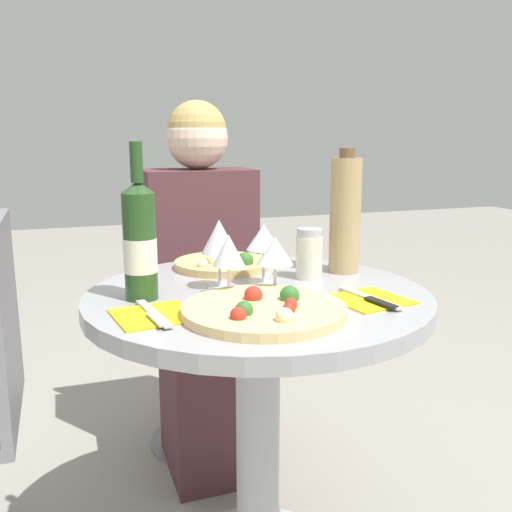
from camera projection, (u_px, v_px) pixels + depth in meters
dining_table at (258, 375)px, 1.35m from camera, size 0.79×0.79×0.75m
chair_behind_diner at (196, 319)px, 2.06m from camera, size 0.43×0.43×0.91m
seated_diner at (206, 301)px, 1.91m from camera, size 0.36×0.44×1.21m
pizza_large at (264, 309)px, 1.13m from camera, size 0.33×0.33×0.05m
pizza_small_far at (223, 263)px, 1.53m from camera, size 0.26×0.26×0.05m
wine_bottle at (140, 242)px, 1.22m from camera, size 0.07×0.07×0.34m
tall_carafe at (345, 215)px, 1.46m from camera, size 0.08×0.08×0.32m
sugar_shaker at (309, 254)px, 1.41m from camera, size 0.07×0.07×0.13m
wine_glass_back_right at (264, 238)px, 1.35m from camera, size 0.08×0.08×0.15m
wine_glass_front_left at (229, 252)px, 1.24m from camera, size 0.07×0.07×0.14m
wine_glass_front_right at (275, 252)px, 1.28m from camera, size 0.08×0.08×0.13m
wine_glass_back_left at (219, 238)px, 1.31m from camera, size 0.08×0.08×0.16m
place_setting_left at (154, 315)px, 1.12m from camera, size 0.17×0.19×0.01m
place_setting_right at (370, 300)px, 1.23m from camera, size 0.18×0.19×0.01m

